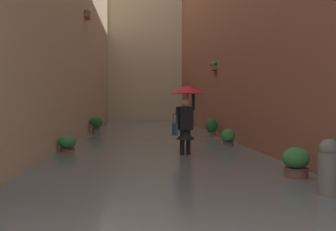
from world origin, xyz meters
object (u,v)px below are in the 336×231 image
potted_plant_far_left (212,128)px  potted_plant_near_left (296,166)px  person_wading (186,108)px  mooring_bollard (329,172)px  potted_plant_mid_left (228,139)px  potted_plant_mid_right (67,146)px  potted_plant_far_right (96,124)px

potted_plant_far_left → potted_plant_near_left: (0.13, 9.09, -0.14)m
person_wading → mooring_bollard: 5.15m
person_wading → potted_plant_mid_left: bearing=-129.4°
potted_plant_far_left → potted_plant_near_left: 9.09m
potted_plant_mid_right → potted_plant_mid_left: bearing=-167.7°
potted_plant_far_right → mooring_bollard: mooring_bollard is taller
potted_plant_near_left → potted_plant_far_right: bearing=-67.4°
mooring_bollard → potted_plant_mid_right: bearing=-49.5°
potted_plant_far_right → mooring_bollard: bearing=110.2°
potted_plant_near_left → potted_plant_far_left: bearing=-90.8°
potted_plant_mid_left → potted_plant_far_right: bearing=-52.6°
potted_plant_far_right → potted_plant_mid_left: (-4.87, 6.37, -0.15)m
person_wading → potted_plant_near_left: (-1.64, 3.42, -1.04)m
potted_plant_far_left → potted_plant_mid_left: bearing=87.5°
person_wading → potted_plant_mid_right: person_wading is taller
potted_plant_far_right → potted_plant_mid_left: 8.02m
potted_plant_near_left → mooring_bollard: (0.07, 1.40, 0.12)m
person_wading → potted_plant_far_right: person_wading is taller
person_wading → potted_plant_mid_right: 3.59m
potted_plant_far_right → potted_plant_mid_right: potted_plant_far_right is taller
potted_plant_mid_left → potted_plant_far_left: bearing=-92.5°
potted_plant_mid_right → mooring_bollard: 7.51m
potted_plant_far_left → person_wading: bearing=72.7°
potted_plant_mid_right → potted_plant_near_left: 6.56m
potted_plant_far_left → potted_plant_near_left: bearing=89.2°
potted_plant_mid_right → potted_plant_near_left: (-4.95, 4.31, 0.05)m
potted_plant_mid_right → potted_plant_far_left: potted_plant_far_left is taller
potted_plant_far_left → potted_plant_mid_left: size_ratio=1.30×
person_wading → potted_plant_near_left: 3.93m
person_wading → potted_plant_far_left: 6.00m
person_wading → potted_plant_near_left: size_ratio=2.91×
potted_plant_mid_right → potted_plant_far_left: (-5.07, -4.78, 0.19)m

